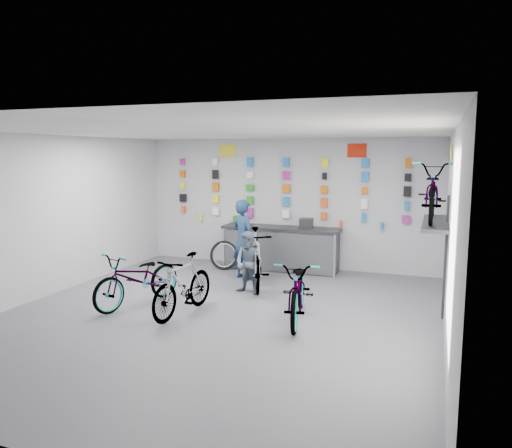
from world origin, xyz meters
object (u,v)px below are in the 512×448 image
at_px(bike_left, 138,278).
at_px(clerk, 244,239).
at_px(bike_service, 256,258).
at_px(customer, 249,263).
at_px(counter, 281,249).
at_px(bike_center, 183,285).
at_px(bike_right, 299,289).

distance_m(bike_left, clerk, 2.65).
height_order(bike_service, customer, customer).
bearing_deg(counter, clerk, -116.20).
xyz_separation_m(clerk, customer, (0.52, -1.05, -0.25)).
bearing_deg(clerk, counter, -85.15).
xyz_separation_m(counter, bike_center, (-0.57, -3.61, 0.02)).
relative_size(counter, bike_service, 1.38).
relative_size(bike_center, clerk, 0.98).
bearing_deg(clerk, bike_service, 162.06).
bearing_deg(clerk, bike_right, 160.50).
xyz_separation_m(counter, bike_right, (1.31, -3.23, 0.03)).
distance_m(counter, clerk, 1.20).
distance_m(bike_right, bike_service, 2.12).
height_order(clerk, customer, clerk).
relative_size(counter, bike_center, 1.62).
height_order(bike_right, customer, customer).
height_order(counter, bike_right, bike_right).
bearing_deg(counter, bike_center, -98.90).
height_order(bike_right, clerk, clerk).
height_order(counter, bike_center, bike_center).
bearing_deg(customer, bike_center, -98.55).
distance_m(counter, customer, 2.08).
distance_m(bike_service, clerk, 0.78).
bearing_deg(clerk, bike_left, 97.59).
height_order(bike_left, customer, customer).
relative_size(bike_left, customer, 1.54).
relative_size(bike_right, clerk, 1.15).
bearing_deg(bike_right, counter, 101.17).
bearing_deg(bike_right, bike_left, 173.08).
relative_size(counter, clerk, 1.59).
relative_size(bike_service, clerk, 1.15).
bearing_deg(customer, clerk, 128.81).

